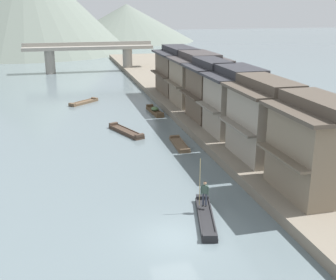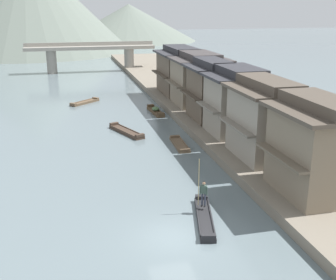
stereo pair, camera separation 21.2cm
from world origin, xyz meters
The scene contains 17 objects.
ground_plane centered at (0.00, 0.00, 0.00)m, with size 400.00×400.00×0.00m, color slate.
riverbank_right centered at (15.25, 30.00, 0.36)m, with size 18.00×110.00×0.72m, color slate.
boat_foreground_poled centered at (2.27, 1.47, 0.16)m, with size 2.06×5.29×0.48m.
boatman_person centered at (2.47, 2.40, 1.49)m, with size 0.52×0.37×3.04m.
boat_moored_nearest centered at (4.99, 27.95, 0.26)m, with size 1.21×4.82×0.74m.
boat_moored_second centered at (4.52, 15.39, 0.13)m, with size 1.16×4.35×0.38m.
boat_moored_third centered at (-2.80, 35.21, 0.14)m, with size 3.94×3.76×0.42m.
boat_moored_far centered at (0.44, 20.49, 0.17)m, with size 2.89×5.39×0.52m.
house_waterfront_nearest centered at (9.83, 2.14, 3.73)m, with size 5.63×6.47×6.14m.
house_waterfront_second centered at (9.74, 9.22, 3.73)m, with size 5.46×6.72×6.14m.
house_waterfront_tall centered at (10.18, 15.82, 3.73)m, with size 6.32×5.77×6.14m.
house_waterfront_narrow centered at (9.65, 21.42, 3.73)m, with size 5.27×6.38×6.14m.
house_waterfront_far centered at (10.41, 28.43, 3.72)m, with size 6.79×6.89×6.14m.
house_waterfront_end centered at (10.17, 35.64, 3.72)m, with size 6.30×8.37×6.14m.
stone_bridge centered at (0.00, 62.38, 3.57)m, with size 23.94×2.40×5.50m.
hill_far_centre centered at (-12.83, 104.73, 12.89)m, with size 53.43×53.43×25.78m, color slate.
hill_far_east centered at (18.33, 134.70, 6.25)m, with size 47.03×47.03×12.49m, color slate.
Camera 1 is at (-5.40, -20.06, 12.15)m, focal length 45.94 mm.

